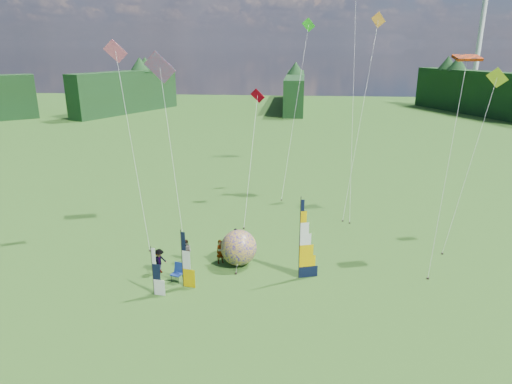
# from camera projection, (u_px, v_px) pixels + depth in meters

# --- Properties ---
(ground) EXTENTS (220.00, 220.00, 0.00)m
(ground) POSITION_uv_depth(u_px,v_px,m) (267.00, 311.00, 24.74)
(ground) COLOR #50792E
(ground) RESTS_ON ground
(treeline_ring) EXTENTS (210.00, 210.00, 8.00)m
(treeline_ring) POSITION_uv_depth(u_px,v_px,m) (268.00, 244.00, 23.50)
(treeline_ring) COLOR #163314
(treeline_ring) RESTS_ON ground
(turbine_right) EXTENTS (8.00, 1.20, 30.00)m
(turbine_right) POSITION_uv_depth(u_px,v_px,m) (480.00, 39.00, 112.52)
(turbine_right) COLOR silver
(turbine_right) RESTS_ON ground
(feather_banner_main) EXTENTS (1.36, 0.49, 5.14)m
(feather_banner_main) POSITION_uv_depth(u_px,v_px,m) (300.00, 240.00, 27.48)
(feather_banner_main) COLOR black
(feather_banner_main) RESTS_ON ground
(side_banner_left) EXTENTS (0.98, 0.30, 3.54)m
(side_banner_left) POSITION_uv_depth(u_px,v_px,m) (182.00, 259.00, 26.78)
(side_banner_left) COLOR #E2AF00
(side_banner_left) RESTS_ON ground
(side_banner_far) EXTENTS (0.89, 0.22, 2.96)m
(side_banner_far) POSITION_uv_depth(u_px,v_px,m) (153.00, 272.00, 25.96)
(side_banner_far) COLOR white
(side_banner_far) RESTS_ON ground
(bol_inflatable) EXTENTS (2.68, 2.68, 2.36)m
(bol_inflatable) POSITION_uv_depth(u_px,v_px,m) (239.00, 248.00, 29.73)
(bol_inflatable) COLOR #100583
(bol_inflatable) RESTS_ON ground
(spectator_a) EXTENTS (0.72, 0.66, 1.64)m
(spectator_a) POSITION_uv_depth(u_px,v_px,m) (221.00, 252.00, 29.97)
(spectator_a) COLOR #66594C
(spectator_a) RESTS_ON ground
(spectator_b) EXTENTS (0.83, 0.68, 1.53)m
(spectator_b) POSITION_uv_depth(u_px,v_px,m) (186.00, 251.00, 30.22)
(spectator_b) COLOR #66594C
(spectator_b) RESTS_ON ground
(spectator_c) EXTENTS (0.90, 1.11, 1.64)m
(spectator_c) POSITION_uv_depth(u_px,v_px,m) (159.00, 261.00, 28.66)
(spectator_c) COLOR #66594C
(spectator_c) RESTS_ON ground
(spectator_d) EXTENTS (0.82, 0.94, 1.52)m
(spectator_d) POSITION_uv_depth(u_px,v_px,m) (236.00, 239.00, 32.13)
(spectator_d) COLOR #66594C
(spectator_d) RESTS_ON ground
(camp_chair) EXTENTS (0.83, 0.83, 1.15)m
(camp_chair) POSITION_uv_depth(u_px,v_px,m) (177.00, 273.00, 27.71)
(camp_chair) COLOR navy
(camp_chair) RESTS_ON ground
(kite_whale) EXTENTS (9.88, 15.84, 20.12)m
(kite_whale) POSITION_uv_depth(u_px,v_px,m) (354.00, 89.00, 39.75)
(kite_whale) COLOR black
(kite_whale) RESTS_ON ground
(kite_rainbow_delta) EXTENTS (8.51, 12.02, 14.26)m
(kite_rainbow_delta) POSITION_uv_depth(u_px,v_px,m) (170.00, 133.00, 35.96)
(kite_rainbow_delta) COLOR #FB1B40
(kite_rainbow_delta) RESTS_ON ground
(kite_parafoil) EXTENTS (7.20, 10.20, 14.80)m
(kite_parafoil) POSITION_uv_depth(u_px,v_px,m) (450.00, 152.00, 28.56)
(kite_parafoil) COLOR red
(kite_parafoil) RESTS_ON ground
(small_kite_red) EXTENTS (5.27, 11.67, 10.50)m
(small_kite_red) POSITION_uv_depth(u_px,v_px,m) (251.00, 151.00, 38.53)
(small_kite_red) COLOR #C10016
(small_kite_red) RESTS_ON ground
(small_kite_orange) EXTENTS (8.64, 12.58, 17.07)m
(small_kite_orange) POSITION_uv_depth(u_px,v_px,m) (362.00, 109.00, 38.91)
(small_kite_orange) COLOR orange
(small_kite_orange) RESTS_ON ground
(small_kite_yellow) EXTENTS (8.43, 10.01, 12.75)m
(small_kite_yellow) POSITION_uv_depth(u_px,v_px,m) (472.00, 154.00, 32.31)
(small_kite_yellow) COLOR #FEFF2D
(small_kite_yellow) RESTS_ON ground
(small_kite_pink) EXTENTS (6.88, 8.27, 14.75)m
(small_kite_pink) POSITION_uv_depth(u_px,v_px,m) (132.00, 140.00, 32.06)
(small_kite_pink) COLOR #E05579
(small_kite_pink) RESTS_ON ground
(small_kite_green) EXTENTS (6.46, 11.36, 16.80)m
(small_kite_green) POSITION_uv_depth(u_px,v_px,m) (296.00, 104.00, 43.67)
(small_kite_green) COLOR green
(small_kite_green) RESTS_ON ground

